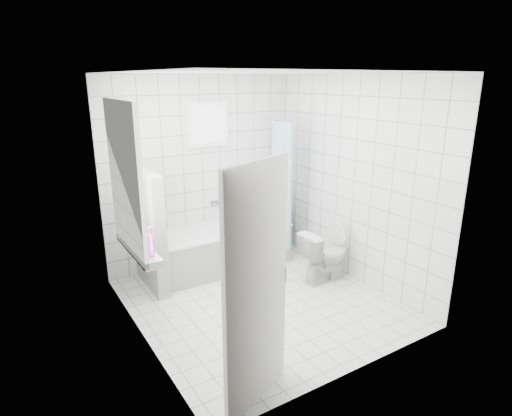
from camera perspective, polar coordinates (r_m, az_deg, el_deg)
ground at (r=5.20m, az=0.61°, el=-12.38°), size 3.00×3.00×0.00m
ceiling at (r=4.53m, az=0.71°, el=17.62°), size 3.00×3.00×0.00m
wall_back at (r=5.98m, az=-7.13°, el=4.79°), size 2.80×0.02×2.60m
wall_front at (r=3.59m, az=13.69°, el=-3.86°), size 2.80×0.02×2.60m
wall_left at (r=4.15m, az=-15.87°, el=-1.20°), size 0.02×3.00×2.60m
wall_right at (r=5.56m, az=12.93°, el=3.55°), size 0.02×3.00×2.60m
window_left at (r=4.36m, az=-16.75°, el=3.70°), size 0.01×0.90×1.40m
window_back at (r=5.88m, az=-6.28°, el=11.03°), size 0.50×0.01×0.50m
window_sill at (r=4.59m, az=-15.43°, el=-5.25°), size 0.18×1.02×0.08m
door at (r=3.32m, az=0.09°, el=-10.76°), size 0.75×0.35×2.00m
bathtub at (r=5.98m, az=-4.67°, el=-5.26°), size 1.89×0.77×0.58m
partition_wall at (r=5.42m, az=-14.04°, el=-2.93°), size 0.15×0.85×1.50m
tiled_ledge at (r=6.72m, az=2.57°, el=-2.85°), size 0.40×0.24×0.55m
toilet at (r=5.65m, az=9.21°, el=-6.26°), size 0.67×0.38×0.68m
curtain_rod at (r=6.00m, az=2.71°, el=11.70°), size 0.02×0.80×0.02m
shower_curtain at (r=6.04m, az=3.29°, el=3.07°), size 0.14×0.48×1.78m
tub_faucet at (r=6.13m, az=-5.41°, el=0.79°), size 0.18×0.06×0.06m
sill_bottles at (r=4.44m, az=-15.08°, el=-3.67°), size 0.16×0.56×0.29m
ledge_bottles at (r=6.56m, az=2.77°, el=0.36°), size 0.13×0.18×0.28m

